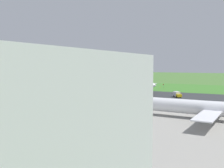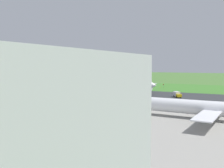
# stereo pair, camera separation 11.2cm
# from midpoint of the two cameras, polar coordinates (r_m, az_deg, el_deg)

# --- Properties ---
(ground_plane) EXTENTS (800.00, 800.00, 0.00)m
(ground_plane) POSITION_cam_midpoint_polar(r_m,az_deg,el_deg) (148.83, 0.13, -1.73)
(ground_plane) COLOR #477233
(runway_asphalt) EXTENTS (600.00, 30.86, 0.06)m
(runway_asphalt) POSITION_cam_midpoint_polar(r_m,az_deg,el_deg) (148.83, 0.13, -1.72)
(runway_asphalt) COLOR #2D3033
(runway_asphalt) RESTS_ON ground
(apron_concrete) EXTENTS (440.00, 110.00, 0.05)m
(apron_concrete) POSITION_cam_midpoint_polar(r_m,az_deg,el_deg) (103.97, -14.81, -4.42)
(apron_concrete) COLOR gray
(apron_concrete) RESTS_ON ground
(grass_verge_foreground) EXTENTS (600.00, 80.00, 0.04)m
(grass_verge_foreground) POSITION_cam_midpoint_polar(r_m,az_deg,el_deg) (185.37, 6.18, -0.58)
(grass_verge_foreground) COLOR #3C782B
(grass_verge_foreground) RESTS_ON ground
(airliner_main) EXTENTS (54.12, 44.25, 15.88)m
(airliner_main) POSITION_cam_midpoint_polar(r_m,az_deg,el_deg) (148.40, 0.15, -0.06)
(airliner_main) COLOR white
(airliner_main) RESTS_ON ground
(airliner_parked_near) EXTENTS (42.83, 34.98, 12.52)m
(airliner_parked_near) POSITION_cam_midpoint_polar(r_m,az_deg,el_deg) (77.28, 21.05, -4.96)
(airliner_parked_near) COLOR white
(airliner_parked_near) RESTS_ON ground
(service_truck_baggage) EXTENTS (5.31, 5.97, 2.65)m
(service_truck_baggage) POSITION_cam_midpoint_polar(r_m,az_deg,el_deg) (127.52, 14.06, -2.21)
(service_truck_baggage) COLOR gold
(service_truck_baggage) RESTS_ON ground
(service_car_followme) EXTENTS (2.68, 4.49, 1.62)m
(service_car_followme) POSITION_cam_midpoint_polar(r_m,az_deg,el_deg) (126.41, -8.57, -2.45)
(service_car_followme) COLOR gray
(service_car_followme) RESTS_ON ground
(service_truck_fuel) EXTENTS (6.01, 2.86, 2.65)m
(service_truck_fuel) POSITION_cam_midpoint_polar(r_m,az_deg,el_deg) (189.93, -16.87, -0.21)
(service_truck_fuel) COLOR gray
(service_truck_fuel) RESTS_ON ground
(no_stopping_sign) EXTENTS (0.60, 0.10, 2.65)m
(no_stopping_sign) POSITION_cam_midpoint_polar(r_m,az_deg,el_deg) (177.14, 11.19, -0.36)
(no_stopping_sign) COLOR slate
(no_stopping_sign) RESTS_ON ground
(traffic_cone_orange) EXTENTS (0.40, 0.40, 0.55)m
(traffic_cone_orange) POSITION_cam_midpoint_polar(r_m,az_deg,el_deg) (181.77, 10.50, -0.64)
(traffic_cone_orange) COLOR orange
(traffic_cone_orange) RESTS_ON ground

